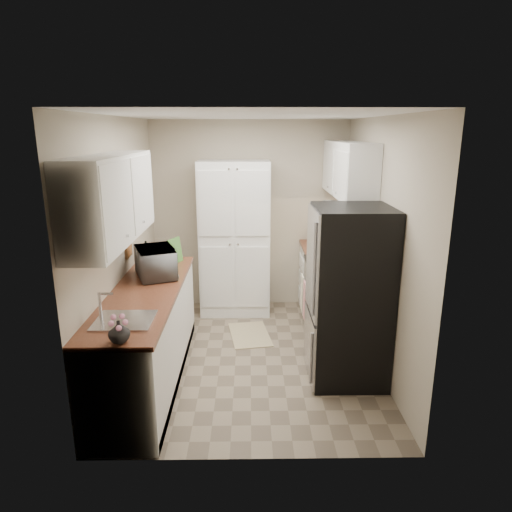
{
  "coord_description": "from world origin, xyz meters",
  "views": [
    {
      "loc": [
        -0.01,
        -4.47,
        2.37
      ],
      "look_at": [
        0.06,
        0.15,
        1.09
      ],
      "focal_mm": 32.0,
      "sensor_mm": 36.0,
      "label": 1
    }
  ],
  "objects_px": {
    "microwave": "(156,262)",
    "toaster_oven": "(326,239)",
    "electric_range": "(336,301)",
    "wine_bottle": "(146,255)",
    "refrigerator": "(349,295)",
    "pantry_cabinet": "(235,239)"
  },
  "relations": [
    {
      "from": "microwave",
      "to": "toaster_oven",
      "type": "distance_m",
      "value": 2.26
    },
    {
      "from": "electric_range",
      "to": "wine_bottle",
      "type": "bearing_deg",
      "value": -179.44
    },
    {
      "from": "microwave",
      "to": "wine_bottle",
      "type": "height_order",
      "value": "microwave"
    },
    {
      "from": "microwave",
      "to": "wine_bottle",
      "type": "distance_m",
      "value": 0.41
    },
    {
      "from": "refrigerator",
      "to": "wine_bottle",
      "type": "distance_m",
      "value": 2.23
    },
    {
      "from": "pantry_cabinet",
      "to": "toaster_oven",
      "type": "height_order",
      "value": "pantry_cabinet"
    },
    {
      "from": "toaster_oven",
      "to": "wine_bottle",
      "type": "bearing_deg",
      "value": -163.94
    },
    {
      "from": "electric_range",
      "to": "refrigerator",
      "type": "distance_m",
      "value": 0.88
    },
    {
      "from": "toaster_oven",
      "to": "electric_range",
      "type": "bearing_deg",
      "value": -94.34
    },
    {
      "from": "refrigerator",
      "to": "microwave",
      "type": "distance_m",
      "value": 1.96
    },
    {
      "from": "pantry_cabinet",
      "to": "microwave",
      "type": "distance_m",
      "value": 1.52
    },
    {
      "from": "microwave",
      "to": "pantry_cabinet",
      "type": "bearing_deg",
      "value": -51.4
    },
    {
      "from": "pantry_cabinet",
      "to": "electric_range",
      "type": "height_order",
      "value": "pantry_cabinet"
    },
    {
      "from": "pantry_cabinet",
      "to": "microwave",
      "type": "xyz_separation_m",
      "value": [
        -0.76,
        -1.32,
        0.07
      ]
    },
    {
      "from": "wine_bottle",
      "to": "toaster_oven",
      "type": "distance_m",
      "value": 2.26
    },
    {
      "from": "wine_bottle",
      "to": "toaster_oven",
      "type": "xyz_separation_m",
      "value": [
        2.11,
        0.81,
        -0.03
      ]
    },
    {
      "from": "pantry_cabinet",
      "to": "toaster_oven",
      "type": "relative_size",
      "value": 5.85
    },
    {
      "from": "pantry_cabinet",
      "to": "electric_range",
      "type": "xyz_separation_m",
      "value": [
        1.17,
        -0.93,
        -0.52
      ]
    },
    {
      "from": "pantry_cabinet",
      "to": "electric_range",
      "type": "relative_size",
      "value": 1.77
    },
    {
      "from": "pantry_cabinet",
      "to": "wine_bottle",
      "type": "bearing_deg",
      "value": -134.83
    },
    {
      "from": "toaster_oven",
      "to": "pantry_cabinet",
      "type": "bearing_deg",
      "value": 168.33
    },
    {
      "from": "pantry_cabinet",
      "to": "microwave",
      "type": "relative_size",
      "value": 3.75
    }
  ]
}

